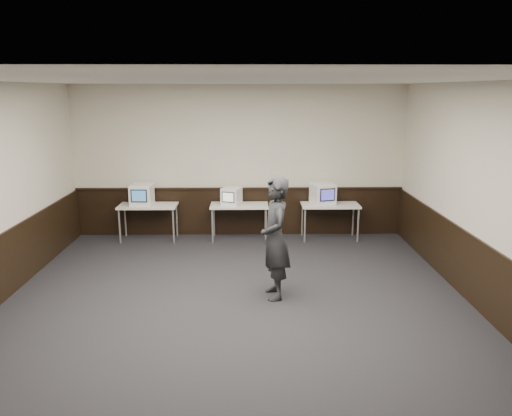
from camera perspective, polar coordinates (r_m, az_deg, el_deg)
The scene contains 15 objects.
floor at distance 7.21m, azimuth -2.36°, elevation -11.92°, with size 8.00×8.00×0.00m, color black.
ceiling at distance 6.52m, azimuth -2.64°, elevation 14.41°, with size 8.00×8.00×0.00m, color white.
back_wall at distance 10.62m, azimuth -1.92°, elevation 5.36°, with size 7.00×7.00×0.00m, color beige.
front_wall at distance 2.93m, azimuth -4.66°, elevation -17.06°, with size 7.00×7.00×0.00m, color beige.
right_wall at distance 7.46m, azimuth 25.48°, elevation 0.61°, with size 8.00×8.00×0.00m, color beige.
wainscot_back at distance 10.81m, azimuth -1.88°, elevation -0.44°, with size 6.98×0.04×1.00m, color black.
wainscot_right at distance 7.75m, azimuth 24.53°, elevation -7.35°, with size 0.04×7.98×1.00m, color black.
wainscot_rail at distance 10.68m, azimuth -1.90°, elevation 2.24°, with size 6.98×0.06×0.04m, color black.
desk_left at distance 10.61m, azimuth -12.24°, elevation -0.02°, with size 1.20×0.60×0.75m.
desk_center at distance 10.40m, azimuth -1.92°, elevation 0.02°, with size 1.20×0.60×0.75m.
desk_right at distance 10.54m, azimuth 8.47°, elevation 0.05°, with size 1.20×0.60×0.75m.
emac_left at distance 10.56m, azimuth -12.92°, elevation 1.50°, with size 0.46×0.49×0.44m.
emac_center at distance 10.35m, azimuth -2.83°, elevation 1.36°, with size 0.46×0.47×0.36m.
emac_right at distance 10.48m, azimuth 7.65°, elevation 1.63°, with size 0.55×0.56×0.44m.
person at distance 7.44m, azimuth 2.20°, elevation -3.50°, with size 0.67×0.44×1.85m, color black.
Camera 1 is at (0.19, -6.52, 3.08)m, focal length 35.00 mm.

